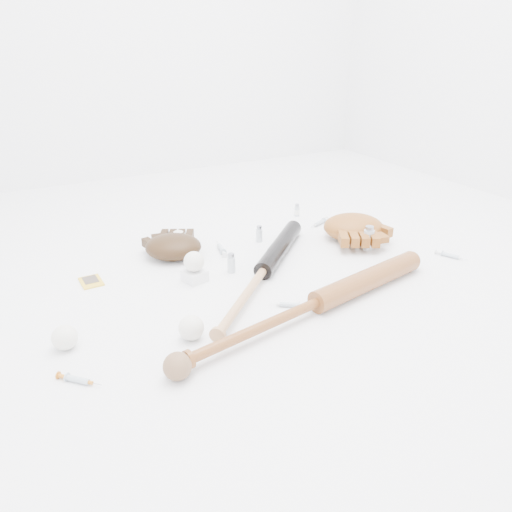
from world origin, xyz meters
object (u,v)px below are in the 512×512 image
bat_dark (263,270)px  glove_dark (173,246)px  bat_wood (318,302)px  pedestal (195,276)px

bat_dark → glove_dark: glove_dark is taller
bat_wood → pedestal: 0.45m
bat_wood → glove_dark: glove_dark is taller
bat_dark → pedestal: (-0.21, 0.10, -0.01)m
bat_wood → glove_dark: (-0.24, 0.59, 0.01)m
glove_dark → pedestal: (-0.00, -0.22, -0.03)m
bat_dark → pedestal: 0.23m
pedestal → bat_dark: bearing=-25.0°
bat_wood → pedestal: bat_wood is taller
bat_dark → glove_dark: size_ratio=3.59×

